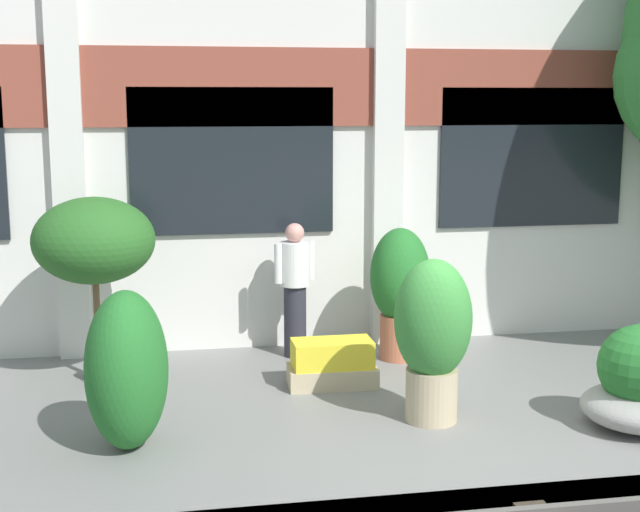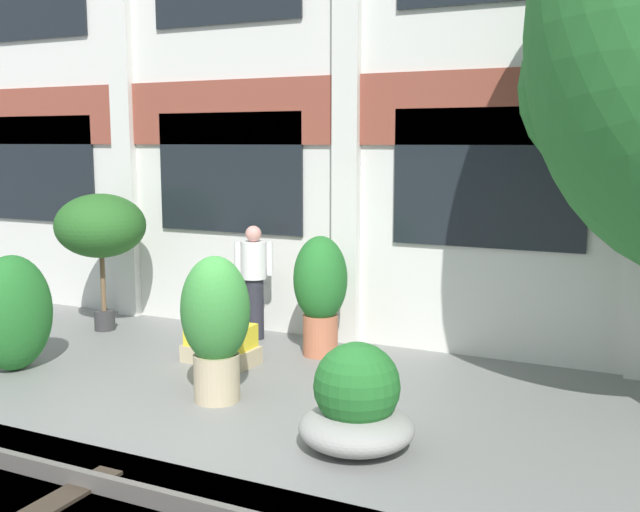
{
  "view_description": "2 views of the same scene",
  "coord_description": "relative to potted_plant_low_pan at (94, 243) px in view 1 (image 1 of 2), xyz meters",
  "views": [
    {
      "loc": [
        -2.7,
        -7.27,
        2.97
      ],
      "look_at": [
        -1.04,
        1.9,
        1.32
      ],
      "focal_mm": 50.0,
      "sensor_mm": 36.0,
      "label": 1
    },
    {
      "loc": [
        4.0,
        -5.96,
        2.69
      ],
      "look_at": [
        0.01,
        2.26,
        1.29
      ],
      "focal_mm": 42.0,
      "sensor_mm": 36.0,
      "label": 2
    }
  ],
  "objects": [
    {
      "name": "potted_plant_square_trough",
      "position": [
        2.41,
        -0.63,
        -1.26
      ],
      "size": [
        0.94,
        0.5,
        0.49
      ],
      "color": "tan",
      "rests_on": "ground"
    },
    {
      "name": "potted_plant_low_pan",
      "position": [
        0.0,
        0.0,
        0.0
      ],
      "size": [
        1.27,
        1.27,
        1.97
      ],
      "color": "#333333",
      "rests_on": "ground"
    },
    {
      "name": "potted_plant_ribbed_drum",
      "position": [
        3.36,
        0.21,
        -0.59
      ],
      "size": [
        0.68,
        0.68,
        1.53
      ],
      "color": "#B76647",
      "rests_on": "ground"
    },
    {
      "name": "apartment_facade",
      "position": [
        3.39,
        1.22,
        2.17
      ],
      "size": [
        15.17,
        0.64,
        7.33
      ],
      "color": "silver",
      "rests_on": "ground"
    },
    {
      "name": "ground_plane",
      "position": [
        3.39,
        -2.15,
        -1.49
      ],
      "size": [
        80.0,
        80.0,
        0.0
      ],
      "primitive_type": "plane",
      "color": "slate"
    },
    {
      "name": "resident_by_doorway",
      "position": [
        2.2,
        0.53,
        -0.65
      ],
      "size": [
        0.5,
        0.34,
        1.57
      ],
      "rotation": [
        0.0,
        0.0,
        -1.18
      ],
      "color": "#282833",
      "rests_on": "ground"
    },
    {
      "name": "potted_plant_wide_bowl",
      "position": [
        4.93,
        -2.3,
        -1.1
      ],
      "size": [
        1.03,
        1.03,
        0.96
      ],
      "color": "gray",
      "rests_on": "ground"
    },
    {
      "name": "topiary_hedge",
      "position": [
        0.37,
        -1.94,
        -0.8
      ],
      "size": [
        0.83,
        1.08,
        1.38
      ],
      "primitive_type": "ellipsoid",
      "rotation": [
        0.0,
        0.0,
        4.58
      ],
      "color": "#236B28",
      "rests_on": "ground"
    },
    {
      "name": "potted_plant_fluted_column",
      "position": [
        3.13,
        -1.79,
        -0.64
      ],
      "size": [
        0.72,
        0.72,
        1.53
      ],
      "color": "tan",
      "rests_on": "ground"
    }
  ]
}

